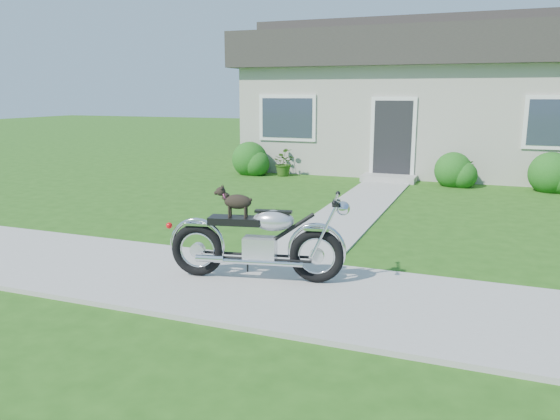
% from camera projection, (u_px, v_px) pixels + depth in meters
% --- Properties ---
extents(ground, '(80.00, 80.00, 0.00)m').
position_uv_depth(ground, '(386.00, 305.00, 6.04)').
color(ground, '#235114').
rests_on(ground, ground).
extents(sidewalk, '(24.00, 2.20, 0.04)m').
position_uv_depth(sidewalk, '(386.00, 303.00, 6.04)').
color(sidewalk, '#9E9B93').
rests_on(sidewalk, ground).
extents(walkway, '(1.20, 8.00, 0.03)m').
position_uv_depth(walkway, '(357.00, 207.00, 11.13)').
color(walkway, '#9E9B93').
rests_on(walkway, ground).
extents(house, '(12.60, 7.03, 4.50)m').
position_uv_depth(house, '(461.00, 97.00, 16.53)').
color(house, '#B4B0A2').
rests_on(house, ground).
extents(shrub_row, '(11.19, 1.04, 1.04)m').
position_uv_depth(shrub_row, '(471.00, 170.00, 13.52)').
color(shrub_row, '#1D5717').
rests_on(shrub_row, ground).
extents(potted_plant_left, '(0.88, 0.88, 0.74)m').
position_uv_depth(potted_plant_left, '(282.00, 163.00, 15.34)').
color(potted_plant_left, '#2B5115').
rests_on(potted_plant_left, ground).
extents(potted_plant_right, '(0.49, 0.49, 0.66)m').
position_uv_depth(potted_plant_right, '(466.00, 173.00, 13.62)').
color(potted_plant_right, '#295B19').
rests_on(potted_plant_right, ground).
extents(motorcycle_with_dog, '(2.20, 0.75, 1.15)m').
position_uv_depth(motorcycle_with_dog, '(259.00, 240.00, 6.66)').
color(motorcycle_with_dog, black).
rests_on(motorcycle_with_dog, sidewalk).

